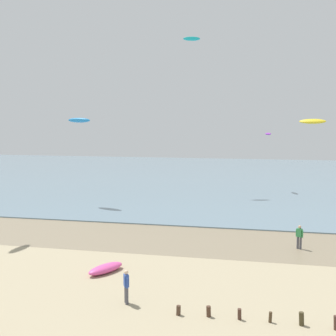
{
  "coord_description": "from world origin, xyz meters",
  "views": [
    {
      "loc": [
        4.79,
        -8.74,
        8.95
      ],
      "look_at": [
        0.43,
        12.02,
        6.68
      ],
      "focal_mm": 45.47,
      "sensor_mm": 36.0,
      "label": 1
    }
  ],
  "objects_px": {
    "kite_aloft_5": "(313,121)",
    "kite_aloft_6": "(268,134)",
    "person_nearest_camera": "(299,236)",
    "kite_aloft_2": "(79,120)",
    "kite_aloft_1": "(192,39)",
    "grounded_kite": "(106,268)",
    "person_far_down_beach": "(126,286)"
  },
  "relations": [
    {
      "from": "kite_aloft_5",
      "to": "kite_aloft_6",
      "type": "xyz_separation_m",
      "value": [
        -3.93,
        12.68,
        -1.58
      ]
    },
    {
      "from": "kite_aloft_2",
      "to": "kite_aloft_5",
      "type": "relative_size",
      "value": 1.19
    },
    {
      "from": "person_nearest_camera",
      "to": "kite_aloft_5",
      "type": "bearing_deg",
      "value": 80.57
    },
    {
      "from": "grounded_kite",
      "to": "kite_aloft_5",
      "type": "bearing_deg",
      "value": -4.65
    },
    {
      "from": "kite_aloft_5",
      "to": "person_far_down_beach",
      "type": "bearing_deg",
      "value": -100.7
    },
    {
      "from": "kite_aloft_1",
      "to": "kite_aloft_2",
      "type": "bearing_deg",
      "value": -148.47
    },
    {
      "from": "person_nearest_camera",
      "to": "kite_aloft_6",
      "type": "xyz_separation_m",
      "value": [
        -1.71,
        26.03,
        6.58
      ]
    },
    {
      "from": "person_nearest_camera",
      "to": "kite_aloft_6",
      "type": "height_order",
      "value": "kite_aloft_6"
    },
    {
      "from": "person_far_down_beach",
      "to": "grounded_kite",
      "type": "height_order",
      "value": "person_far_down_beach"
    },
    {
      "from": "person_far_down_beach",
      "to": "kite_aloft_1",
      "type": "distance_m",
      "value": 39.44
    },
    {
      "from": "person_nearest_camera",
      "to": "grounded_kite",
      "type": "bearing_deg",
      "value": -148.03
    },
    {
      "from": "person_nearest_camera",
      "to": "kite_aloft_6",
      "type": "distance_m",
      "value": 26.91
    },
    {
      "from": "kite_aloft_1",
      "to": "person_nearest_camera",
      "type": "bearing_deg",
      "value": -78.98
    },
    {
      "from": "grounded_kite",
      "to": "kite_aloft_5",
      "type": "relative_size",
      "value": 0.98
    },
    {
      "from": "person_nearest_camera",
      "to": "person_far_down_beach",
      "type": "height_order",
      "value": "same"
    },
    {
      "from": "grounded_kite",
      "to": "kite_aloft_6",
      "type": "xyz_separation_m",
      "value": [
        10.1,
        33.41,
        7.25
      ]
    },
    {
      "from": "grounded_kite",
      "to": "kite_aloft_1",
      "type": "xyz_separation_m",
      "value": [
        0.39,
        30.81,
        19.19
      ]
    },
    {
      "from": "person_far_down_beach",
      "to": "kite_aloft_1",
      "type": "height_order",
      "value": "kite_aloft_1"
    },
    {
      "from": "person_far_down_beach",
      "to": "person_nearest_camera",
      "type": "bearing_deg",
      "value": 50.66
    },
    {
      "from": "person_far_down_beach",
      "to": "grounded_kite",
      "type": "xyz_separation_m",
      "value": [
        -2.54,
        3.94,
        -0.67
      ]
    },
    {
      "from": "person_far_down_beach",
      "to": "kite_aloft_1",
      "type": "xyz_separation_m",
      "value": [
        -2.15,
        34.75,
        18.52
      ]
    },
    {
      "from": "person_far_down_beach",
      "to": "kite_aloft_1",
      "type": "bearing_deg",
      "value": 93.53
    },
    {
      "from": "person_far_down_beach",
      "to": "grounded_kite",
      "type": "bearing_deg",
      "value": 122.76
    },
    {
      "from": "person_far_down_beach",
      "to": "kite_aloft_6",
      "type": "xyz_separation_m",
      "value": [
        7.57,
        37.35,
        6.58
      ]
    },
    {
      "from": "grounded_kite",
      "to": "person_nearest_camera",
      "type": "bearing_deg",
      "value": -28.58
    },
    {
      "from": "person_far_down_beach",
      "to": "kite_aloft_5",
      "type": "relative_size",
      "value": 0.67
    },
    {
      "from": "person_far_down_beach",
      "to": "kite_aloft_6",
      "type": "distance_m",
      "value": 38.67
    },
    {
      "from": "person_nearest_camera",
      "to": "person_far_down_beach",
      "type": "xyz_separation_m",
      "value": [
        -9.28,
        -11.32,
        0.0
      ]
    },
    {
      "from": "kite_aloft_1",
      "to": "kite_aloft_2",
      "type": "xyz_separation_m",
      "value": [
        -10.52,
        -11.08,
        -10.23
      ]
    },
    {
      "from": "grounded_kite",
      "to": "kite_aloft_5",
      "type": "xyz_separation_m",
      "value": [
        14.03,
        20.73,
        8.83
      ]
    },
    {
      "from": "kite_aloft_5",
      "to": "grounded_kite",
      "type": "bearing_deg",
      "value": -109.82
    },
    {
      "from": "person_nearest_camera",
      "to": "kite_aloft_2",
      "type": "height_order",
      "value": "kite_aloft_2"
    }
  ]
}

